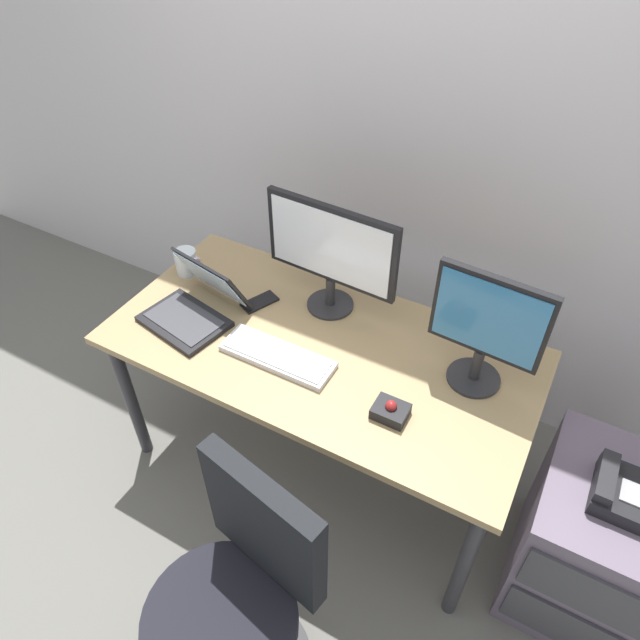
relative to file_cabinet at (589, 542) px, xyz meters
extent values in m
plane|color=#63615B|center=(-1.06, 0.02, -0.30)|extent=(8.00, 8.00, 0.00)
cube|color=silver|center=(-1.06, 0.76, 1.10)|extent=(6.00, 0.10, 2.80)
cube|color=#9B7F55|center=(-1.06, 0.02, 0.40)|extent=(1.54, 0.77, 0.03)
cylinder|color=#2D2D33|center=(-1.77, -0.30, 0.04)|extent=(0.05, 0.05, 0.69)
cylinder|color=#2D2D33|center=(-0.35, -0.30, 0.04)|extent=(0.05, 0.05, 0.69)
cylinder|color=#2D2D33|center=(-1.77, 0.35, 0.04)|extent=(0.05, 0.05, 0.69)
cylinder|color=#2D2D33|center=(-0.35, 0.35, 0.04)|extent=(0.05, 0.05, 0.69)
cube|color=#605464|center=(0.00, 0.00, 0.00)|extent=(0.42, 0.52, 0.60)
cube|color=#38383D|center=(0.00, -0.26, 0.13)|extent=(0.38, 0.01, 0.20)
cube|color=#38383D|center=(0.00, -0.26, -0.12)|extent=(0.38, 0.01, 0.20)
cube|color=black|center=(0.00, -0.02, 0.33)|extent=(0.17, 0.20, 0.06)
cube|color=black|center=(-0.06, -0.02, 0.38)|extent=(0.05, 0.18, 0.04)
cube|color=gray|center=(0.02, -0.03, 0.36)|extent=(0.07, 0.08, 0.01)
cylinder|color=black|center=(-0.90, -0.85, 0.16)|extent=(0.44, 0.44, 0.07)
cube|color=black|center=(-0.86, -0.66, 0.42)|extent=(0.40, 0.14, 0.42)
cylinder|color=#262628|center=(-1.13, 0.23, 0.42)|extent=(0.18, 0.18, 0.01)
cylinder|color=#262628|center=(-1.13, 0.23, 0.49)|extent=(0.04, 0.04, 0.12)
cube|color=black|center=(-1.13, 0.23, 0.70)|extent=(0.52, 0.05, 0.31)
cube|color=white|center=(-1.13, 0.22, 0.70)|extent=(0.48, 0.03, 0.27)
cylinder|color=#262628|center=(-0.53, 0.13, 0.42)|extent=(0.18, 0.18, 0.01)
cylinder|color=#262628|center=(-0.53, 0.13, 0.49)|extent=(0.04, 0.04, 0.12)
cube|color=black|center=(-0.53, 0.13, 0.70)|extent=(0.36, 0.05, 0.30)
cube|color=teal|center=(-0.53, 0.11, 0.70)|extent=(0.33, 0.03, 0.26)
cube|color=silver|center=(-1.16, -0.11, 0.43)|extent=(0.41, 0.14, 0.02)
cube|color=white|center=(-1.16, -0.11, 0.44)|extent=(0.38, 0.12, 0.01)
cube|color=black|center=(-1.56, -0.12, 0.43)|extent=(0.35, 0.27, 0.02)
cube|color=#38383D|center=(-1.56, -0.12, 0.44)|extent=(0.30, 0.21, 0.00)
cube|color=black|center=(-1.53, 0.03, 0.54)|extent=(0.32, 0.16, 0.20)
cube|color=silver|center=(-1.53, 0.03, 0.54)|extent=(0.28, 0.14, 0.18)
cube|color=black|center=(-0.71, -0.15, 0.44)|extent=(0.11, 0.09, 0.04)
sphere|color=maroon|center=(-0.71, -0.15, 0.46)|extent=(0.04, 0.04, 0.04)
cylinder|color=silver|center=(-1.74, 0.13, 0.47)|extent=(0.09, 0.09, 0.11)
torus|color=silver|center=(-1.69, 0.13, 0.47)|extent=(0.01, 0.07, 0.07)
cube|color=black|center=(-1.38, 0.11, 0.42)|extent=(0.12, 0.16, 0.01)
camera|label=1|loc=(-0.35, -1.26, 1.87)|focal=32.20mm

